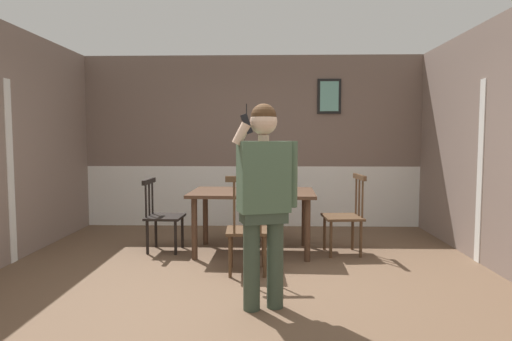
% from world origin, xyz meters
% --- Properties ---
extents(ground_plane, '(6.46, 6.46, 0.00)m').
position_xyz_m(ground_plane, '(0.00, 0.00, 0.00)').
color(ground_plane, brown).
extents(room_back_partition, '(5.49, 0.17, 2.74)m').
position_xyz_m(room_back_partition, '(0.00, 2.94, 1.32)').
color(room_back_partition, '#756056').
rests_on(room_back_partition, ground_plane).
extents(dining_table, '(1.55, 0.99, 0.77)m').
position_xyz_m(dining_table, '(0.06, 1.25, 0.68)').
color(dining_table, '#4C3323').
rests_on(dining_table, ground_plane).
extents(chair_near_window, '(0.46, 0.46, 0.92)m').
position_xyz_m(chair_near_window, '(-1.09, 1.29, 0.45)').
color(chair_near_window, black).
rests_on(chair_near_window, ground_plane).
extents(chair_by_doorway, '(0.45, 0.45, 1.06)m').
position_xyz_m(chair_by_doorway, '(0.09, 2.11, 0.50)').
color(chair_by_doorway, '#513823').
rests_on(chair_by_doorway, ground_plane).
extents(chair_at_table_head, '(0.47, 0.47, 1.05)m').
position_xyz_m(chair_at_table_head, '(0.04, 0.39, 0.49)').
color(chair_at_table_head, '#513823').
rests_on(chair_at_table_head, ground_plane).
extents(chair_opposite_corner, '(0.49, 0.49, 0.98)m').
position_xyz_m(chair_opposite_corner, '(1.21, 1.22, 0.48)').
color(chair_opposite_corner, '#513823').
rests_on(chair_opposite_corner, ground_plane).
extents(person_figure, '(0.54, 0.34, 1.72)m').
position_xyz_m(person_figure, '(0.23, -0.56, 0.99)').
color(person_figure, '#3A493A').
rests_on(person_figure, ground_plane).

